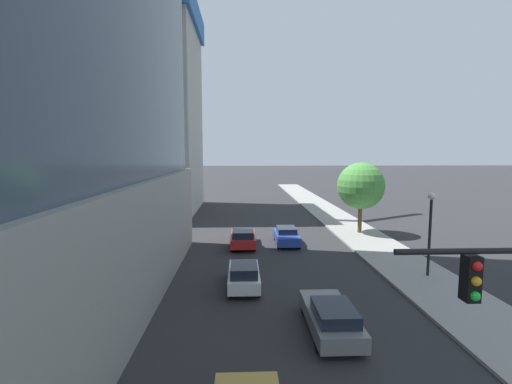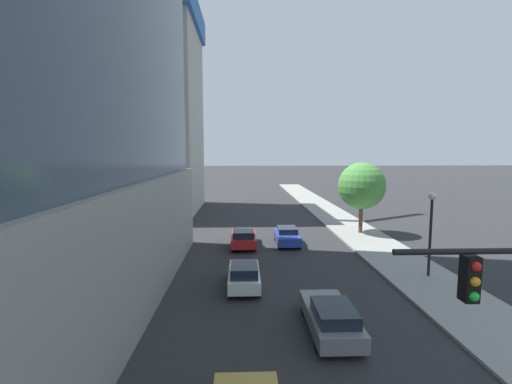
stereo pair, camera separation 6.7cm
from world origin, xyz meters
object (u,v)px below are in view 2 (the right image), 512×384
(construction_building, at_px, (140,98))
(street_lamp, at_px, (431,221))
(car_gray, at_px, (331,317))
(car_red, at_px, (244,238))
(car_white, at_px, (244,275))
(car_blue, at_px, (287,236))
(street_tree, at_px, (362,186))

(construction_building, relative_size, street_lamp, 7.00)
(street_lamp, xyz_separation_m, car_gray, (-7.50, -6.37, -2.82))
(car_red, xyz_separation_m, car_gray, (3.61, -14.07, -0.05))
(street_lamp, height_order, car_white, street_lamp)
(car_red, relative_size, car_gray, 0.97)
(construction_building, xyz_separation_m, car_blue, (16.65, -18.25, -13.66))
(car_white, xyz_separation_m, car_gray, (3.61, -5.17, -0.05))
(construction_building, relative_size, car_blue, 8.42)
(car_gray, distance_m, car_blue, 14.78)
(street_lamp, bearing_deg, car_gray, -139.66)
(street_lamp, bearing_deg, car_blue, 131.75)
(car_blue, bearing_deg, street_tree, 25.14)
(car_white, xyz_separation_m, car_blue, (3.61, 9.61, -0.06))
(street_lamp, height_order, car_blue, street_lamp)
(street_tree, distance_m, car_blue, 8.85)
(street_tree, bearing_deg, car_white, -129.81)
(construction_building, relative_size, car_white, 8.50)
(street_tree, height_order, car_blue, street_tree)
(car_red, bearing_deg, street_lamp, -34.73)
(street_tree, height_order, car_white, street_tree)
(construction_building, height_order, car_gray, construction_building)
(car_red, distance_m, car_gray, 14.53)
(street_lamp, bearing_deg, construction_building, 132.17)
(street_lamp, relative_size, car_white, 1.21)
(car_red, height_order, car_blue, car_red)
(car_white, bearing_deg, street_tree, 50.19)
(construction_building, xyz_separation_m, car_white, (13.04, -27.86, -13.60))
(construction_building, distance_m, car_white, 33.64)
(car_gray, bearing_deg, street_lamp, 40.34)
(construction_building, height_order, car_red, construction_building)
(construction_building, height_order, street_tree, construction_building)
(street_tree, relative_size, car_blue, 1.55)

